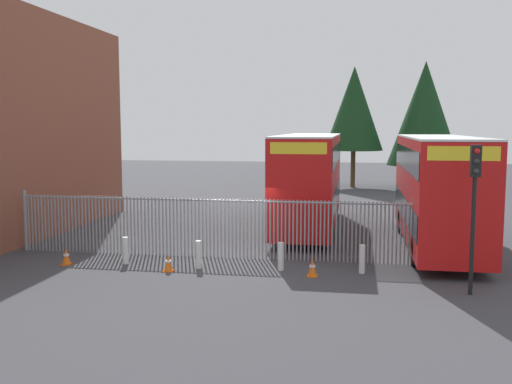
{
  "coord_description": "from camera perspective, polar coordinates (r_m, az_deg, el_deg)",
  "views": [
    {
      "loc": [
        4.22,
        -20.71,
        4.83
      ],
      "look_at": [
        0.0,
        4.0,
        2.0
      ],
      "focal_mm": 41.21,
      "sensor_mm": 36.0,
      "label": 1
    }
  ],
  "objects": [
    {
      "name": "bollard_center_front",
      "position": [
        20.16,
        -5.61,
        -6.07
      ],
      "size": [
        0.2,
        0.2,
        0.95
      ],
      "primitive_type": "cylinder",
      "color": "silver",
      "rests_on": "ground"
    },
    {
      "name": "double_decker_bus_behind_fence_left",
      "position": [
        27.42,
        5.2,
        1.38
      ],
      "size": [
        2.54,
        10.81,
        4.42
      ],
      "color": "red",
      "rests_on": "ground"
    },
    {
      "name": "traffic_cone_by_gate",
      "position": [
        21.67,
        -17.94,
        -5.97
      ],
      "size": [
        0.34,
        0.34,
        0.59
      ],
      "color": "orange",
      "rests_on": "ground"
    },
    {
      "name": "traffic_cone_mid_forecourt",
      "position": [
        19.92,
        -8.5,
        -6.81
      ],
      "size": [
        0.34,
        0.34,
        0.59
      ],
      "color": "orange",
      "rests_on": "ground"
    },
    {
      "name": "ground_plane",
      "position": [
        29.42,
        1.31,
        -3.01
      ],
      "size": [
        100.0,
        100.0,
        0.0
      ],
      "primitive_type": "plane",
      "color": "#3D3D42"
    },
    {
      "name": "bollard_near_left",
      "position": [
        21.22,
        -12.55,
        -5.56
      ],
      "size": [
        0.2,
        0.2,
        0.95
      ],
      "primitive_type": "cylinder",
      "color": "silver",
      "rests_on": "ground"
    },
    {
      "name": "palisade_fence",
      "position": [
        21.69,
        -4.65,
        -3.27
      ],
      "size": [
        14.78,
        0.14,
        2.35
      ],
      "color": "gray",
      "rests_on": "ground"
    },
    {
      "name": "traffic_light_kerbside",
      "position": [
        17.65,
        20.44,
        0.03
      ],
      "size": [
        0.28,
        0.33,
        4.3
      ],
      "color": "black",
      "rests_on": "ground"
    },
    {
      "name": "tree_tall_back",
      "position": [
        46.9,
        9.49,
        7.99
      ],
      "size": [
        4.56,
        4.56,
        9.44
      ],
      "color": "#4C3823",
      "rests_on": "ground"
    },
    {
      "name": "bollard_far_right",
      "position": [
        19.73,
        10.27,
        -6.42
      ],
      "size": [
        0.2,
        0.2,
        0.95
      ],
      "primitive_type": "cylinder",
      "color": "silver",
      "rests_on": "ground"
    },
    {
      "name": "double_decker_bus_near_gate",
      "position": [
        24.25,
        17.22,
        0.46
      ],
      "size": [
        2.54,
        10.81,
        4.42
      ],
      "color": "red",
      "rests_on": "ground"
    },
    {
      "name": "traffic_cone_near_kerb",
      "position": [
        19.12,
        5.49,
        -7.33
      ],
      "size": [
        0.34,
        0.34,
        0.59
      ],
      "color": "orange",
      "rests_on": "ground"
    },
    {
      "name": "tree_short_side",
      "position": [
        46.84,
        16.05,
        7.34
      ],
      "size": [
        5.52,
        5.52,
        9.71
      ],
      "color": "#4C3823",
      "rests_on": "ground"
    },
    {
      "name": "bollard_near_right",
      "position": [
        19.82,
        2.43,
        -6.26
      ],
      "size": [
        0.2,
        0.2,
        0.95
      ],
      "primitive_type": "cylinder",
      "color": "silver",
      "rests_on": "ground"
    }
  ]
}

